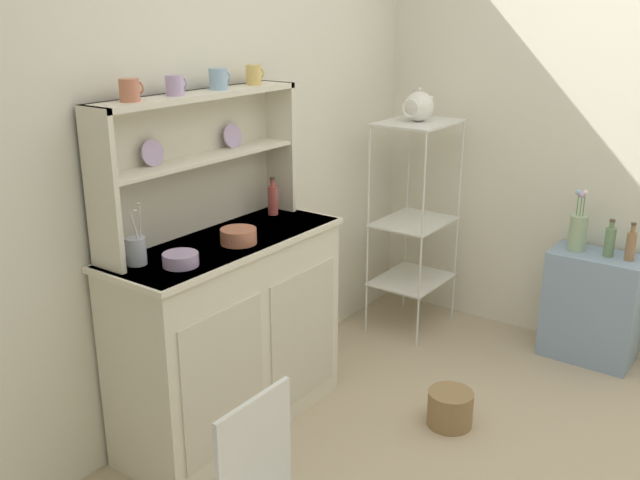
{
  "coord_description": "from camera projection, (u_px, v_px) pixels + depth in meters",
  "views": [
    {
      "loc": [
        -2.35,
        -0.68,
        1.89
      ],
      "look_at": [
        0.14,
        1.12,
        0.87
      ],
      "focal_mm": 40.18,
      "sensor_mm": 36.0,
      "label": 1
    }
  ],
  "objects": [
    {
      "name": "oil_bottle",
      "position": [
        610.0,
        241.0,
        3.76
      ],
      "size": [
        0.05,
        0.05,
        0.2
      ],
      "color": "#6B8C60",
      "rests_on": "side_shelf_blue"
    },
    {
      "name": "porcelain_teapot",
      "position": [
        419.0,
        106.0,
        3.98
      ],
      "size": [
        0.26,
        0.17,
        0.19
      ],
      "color": "white",
      "rests_on": "bakers_rack"
    },
    {
      "name": "jam_bottle",
      "position": [
        273.0,
        199.0,
        3.44
      ],
      "size": [
        0.05,
        0.05,
        0.18
      ],
      "color": "#B74C47",
      "rests_on": "hutch_cabinet"
    },
    {
      "name": "cup_lilac_1",
      "position": [
        175.0,
        85.0,
        2.85
      ],
      "size": [
        0.09,
        0.07,
        0.08
      ],
      "color": "#B79ECC",
      "rests_on": "hutch_shelf_unit"
    },
    {
      "name": "bowl_floral_medium",
      "position": [
        239.0,
        236.0,
        3.04
      ],
      "size": [
        0.15,
        0.15,
        0.06
      ],
      "primitive_type": "cylinder",
      "color": "#C67556",
      "rests_on": "hutch_cabinet"
    },
    {
      "name": "cup_sky_2",
      "position": [
        218.0,
        79.0,
        3.04
      ],
      "size": [
        0.09,
        0.08,
        0.09
      ],
      "color": "#8EB2D1",
      "rests_on": "hutch_shelf_unit"
    },
    {
      "name": "side_shelf_blue",
      "position": [
        592.0,
        307.0,
        3.91
      ],
      "size": [
        0.28,
        0.48,
        0.61
      ],
      "primitive_type": "cube",
      "color": "#849EBC",
      "rests_on": "ground"
    },
    {
      "name": "hutch_shelf_unit",
      "position": [
        194.0,
        152.0,
        3.06
      ],
      "size": [
        1.07,
        0.18,
        0.62
      ],
      "color": "beige",
      "rests_on": "hutch_cabinet"
    },
    {
      "name": "wall_back",
      "position": [
        213.0,
        148.0,
        3.28
      ],
      "size": [
        3.84,
        0.05,
        2.5
      ],
      "primitive_type": "cube",
      "color": "silver",
      "rests_on": "ground"
    },
    {
      "name": "flower_vase",
      "position": [
        578.0,
        230.0,
        3.85
      ],
      "size": [
        0.09,
        0.09,
        0.34
      ],
      "color": "#9EB78E",
      "rests_on": "side_shelf_blue"
    },
    {
      "name": "utensil_jar",
      "position": [
        136.0,
        250.0,
        2.79
      ],
      "size": [
        0.08,
        0.08,
        0.25
      ],
      "color": "#B2B7C6",
      "rests_on": "hutch_cabinet"
    },
    {
      "name": "cup_terracotta_0",
      "position": [
        130.0,
        90.0,
        2.67
      ],
      "size": [
        0.09,
        0.08,
        0.08
      ],
      "color": "#C67556",
      "rests_on": "hutch_shelf_unit"
    },
    {
      "name": "cup_gold_3",
      "position": [
        254.0,
        75.0,
        3.22
      ],
      "size": [
        0.08,
        0.07,
        0.09
      ],
      "color": "#DBB760",
      "rests_on": "hutch_shelf_unit"
    },
    {
      "name": "bakers_rack",
      "position": [
        414.0,
        207.0,
        4.17
      ],
      "size": [
        0.48,
        0.37,
        1.25
      ],
      "color": "silver",
      "rests_on": "ground"
    },
    {
      "name": "hutch_cabinet",
      "position": [
        230.0,
        333.0,
        3.23
      ],
      "size": [
        1.15,
        0.45,
        0.91
      ],
      "color": "silver",
      "rests_on": "ground"
    },
    {
      "name": "floor_basket",
      "position": [
        450.0,
        408.0,
        3.34
      ],
      "size": [
        0.21,
        0.21,
        0.17
      ],
      "primitive_type": "cylinder",
      "color": "#93754C",
      "rests_on": "ground"
    },
    {
      "name": "bowl_mixing_large",
      "position": [
        181.0,
        259.0,
        2.78
      ],
      "size": [
        0.14,
        0.14,
        0.05
      ],
      "primitive_type": "cylinder",
      "color": "#B79ECC",
      "rests_on": "hutch_cabinet"
    },
    {
      "name": "vinegar_bottle",
      "position": [
        631.0,
        245.0,
        3.71
      ],
      "size": [
        0.05,
        0.05,
        0.2
      ],
      "color": "#99704C",
      "rests_on": "side_shelf_blue"
    }
  ]
}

